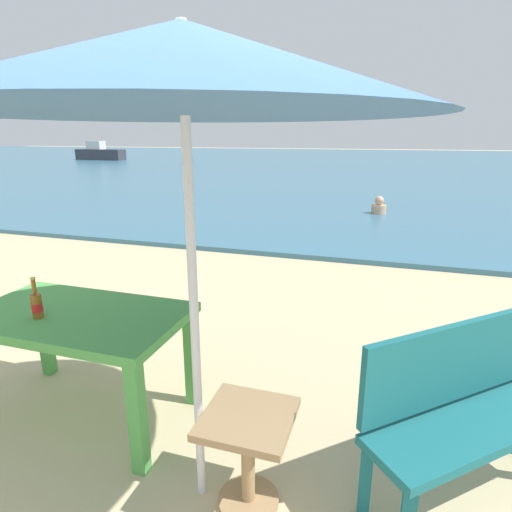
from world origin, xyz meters
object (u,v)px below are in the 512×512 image
(picnic_table_green, at_px, (78,328))
(bench_teal_center, at_px, (465,403))
(side_table_wood, at_px, (248,446))
(patio_umbrella, at_px, (183,69))
(boat_tanker, at_px, (100,153))
(swimmer_person, at_px, (379,207))
(beer_bottle_amber, at_px, (37,304))

(picnic_table_green, bearing_deg, bench_teal_center, 1.34)
(side_table_wood, bearing_deg, picnic_table_green, 164.31)
(patio_umbrella, xyz_separation_m, bench_teal_center, (1.30, 0.43, -1.58))
(picnic_table_green, distance_m, boat_tanker, 31.22)
(patio_umbrella, bearing_deg, bench_teal_center, 18.21)
(picnic_table_green, xyz_separation_m, boat_tanker, (-18.78, 24.94, -0.08))
(picnic_table_green, xyz_separation_m, side_table_wood, (1.29, -0.36, -0.30))
(bench_teal_center, xyz_separation_m, swimmer_person, (-0.64, 8.10, -0.30))
(picnic_table_green, height_order, patio_umbrella, patio_umbrella)
(beer_bottle_amber, xyz_separation_m, side_table_wood, (1.46, -0.23, -0.50))
(beer_bottle_amber, xyz_separation_m, patio_umbrella, (1.20, -0.24, 1.26))
(picnic_table_green, distance_m, bench_teal_center, 2.33)
(beer_bottle_amber, distance_m, bench_teal_center, 2.52)
(boat_tanker, bearing_deg, side_table_wood, -51.57)
(swimmer_person, relative_size, boat_tanker, 0.11)
(picnic_table_green, height_order, side_table_wood, picnic_table_green)
(boat_tanker, bearing_deg, patio_umbrella, -51.94)
(picnic_table_green, height_order, beer_bottle_amber, beer_bottle_amber)
(boat_tanker, bearing_deg, bench_teal_center, -49.69)
(patio_umbrella, bearing_deg, picnic_table_green, 160.16)
(beer_bottle_amber, height_order, bench_teal_center, beer_bottle_amber)
(picnic_table_green, xyz_separation_m, beer_bottle_amber, (-0.17, -0.13, 0.20))
(picnic_table_green, height_order, bench_teal_center, bench_teal_center)
(side_table_wood, height_order, bench_teal_center, bench_teal_center)
(picnic_table_green, bearing_deg, side_table_wood, -15.69)
(side_table_wood, xyz_separation_m, bench_teal_center, (1.03, 0.42, 0.19))
(bench_teal_center, relative_size, swimmer_person, 2.76)
(patio_umbrella, bearing_deg, swimmer_person, 85.59)
(patio_umbrella, height_order, swimmer_person, patio_umbrella)
(bench_teal_center, distance_m, swimmer_person, 8.13)
(swimmer_person, bearing_deg, bench_teal_center, -85.49)
(patio_umbrella, relative_size, boat_tanker, 0.62)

